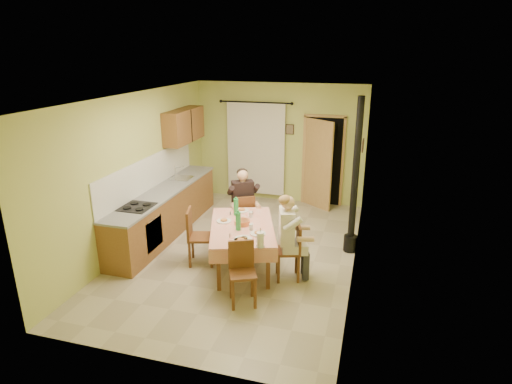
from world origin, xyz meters
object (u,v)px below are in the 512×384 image
(chair_far, at_px, (244,226))
(chair_right, at_px, (289,262))
(dining_table, at_px, (242,247))
(man_right, at_px, (289,228))
(chair_left, at_px, (201,247))
(man_far, at_px, (243,197))
(stove_flue, at_px, (354,198))
(chair_near, at_px, (243,285))

(chair_far, relative_size, chair_right, 1.01)
(dining_table, xyz_separation_m, man_right, (0.81, -0.15, 0.50))
(chair_left, height_order, man_far, man_far)
(chair_right, distance_m, chair_left, 1.56)
(dining_table, relative_size, chair_right, 2.09)
(dining_table, relative_size, man_far, 1.40)
(chair_right, relative_size, man_right, 0.67)
(chair_left, distance_m, man_right, 1.66)
(chair_far, xyz_separation_m, man_right, (1.12, -1.19, 0.59))
(chair_left, bearing_deg, man_far, 142.91)
(chair_right, height_order, man_right, man_right)
(dining_table, bearing_deg, stove_flue, 14.41)
(chair_near, height_order, man_far, man_far)
(chair_near, bearing_deg, stove_flue, -147.24)
(chair_right, bearing_deg, man_right, 90.00)
(chair_left, distance_m, stove_flue, 2.81)
(chair_left, relative_size, man_far, 0.71)
(dining_table, relative_size, chair_far, 2.06)
(chair_right, xyz_separation_m, man_right, (-0.01, -0.00, 0.59))
(chair_far, bearing_deg, man_right, -75.95)
(dining_table, distance_m, chair_near, 1.08)
(chair_far, distance_m, man_far, 0.59)
(chair_right, relative_size, man_far, 0.67)
(man_right, distance_m, stove_flue, 1.57)
(man_far, relative_size, stove_flue, 0.50)
(chair_far, relative_size, chair_left, 0.95)
(chair_right, bearing_deg, stove_flue, -52.20)
(dining_table, height_order, chair_far, chair_far)
(stove_flue, bearing_deg, chair_right, -125.01)
(chair_far, xyz_separation_m, man_far, (-0.01, 0.01, 0.59))
(man_far, bearing_deg, man_right, -76.06)
(chair_far, bearing_deg, chair_right, -75.56)
(chair_near, height_order, stove_flue, stove_flue)
(man_far, height_order, stove_flue, stove_flue)
(man_right, height_order, stove_flue, stove_flue)
(chair_far, height_order, man_far, man_far)
(man_far, relative_size, man_right, 1.00)
(chair_near, relative_size, man_far, 0.67)
(dining_table, distance_m, man_far, 1.20)
(man_far, bearing_deg, chair_left, -140.37)
(man_far, distance_m, stove_flue, 2.03)
(man_far, bearing_deg, chair_far, -90.00)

